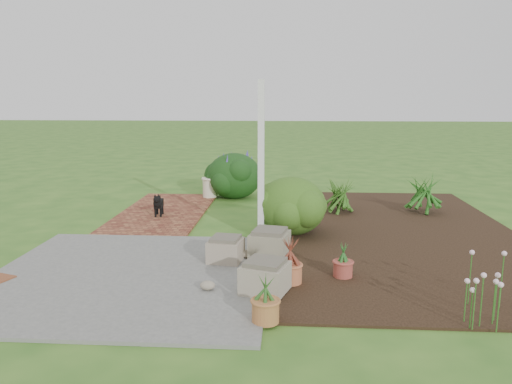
# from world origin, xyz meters

# --- Properties ---
(ground) EXTENTS (80.00, 80.00, 0.00)m
(ground) POSITION_xyz_m (0.00, 0.00, 0.00)
(ground) COLOR #30621F
(ground) RESTS_ON ground
(concrete_patio) EXTENTS (3.50, 3.50, 0.04)m
(concrete_patio) POSITION_xyz_m (-1.25, -1.75, 0.02)
(concrete_patio) COLOR #60615E
(concrete_patio) RESTS_ON ground
(brick_path) EXTENTS (1.60, 3.50, 0.04)m
(brick_path) POSITION_xyz_m (-1.70, 1.75, 0.02)
(brick_path) COLOR brown
(brick_path) RESTS_ON ground
(garden_bed) EXTENTS (4.00, 7.00, 0.03)m
(garden_bed) POSITION_xyz_m (2.50, 0.50, 0.01)
(garden_bed) COLOR black
(garden_bed) RESTS_ON ground
(veranda_post) EXTENTS (0.10, 0.10, 2.50)m
(veranda_post) POSITION_xyz_m (0.30, 0.10, 1.25)
(veranda_post) COLOR white
(veranda_post) RESTS_ON ground
(stone_trough_near) EXTENTS (0.61, 0.61, 0.32)m
(stone_trough_near) POSITION_xyz_m (0.48, -2.21, 0.20)
(stone_trough_near) COLOR gray
(stone_trough_near) RESTS_ON concrete_patio
(stone_trough_mid) EXTENTS (0.50, 0.50, 0.29)m
(stone_trough_mid) POSITION_xyz_m (-0.11, -1.16, 0.19)
(stone_trough_mid) COLOR gray
(stone_trough_mid) RESTS_ON concrete_patio
(stone_trough_far) EXTENTS (0.60, 0.60, 0.34)m
(stone_trough_far) POSITION_xyz_m (0.48, -0.92, 0.21)
(stone_trough_far) COLOR gray
(stone_trough_far) RESTS_ON concrete_patio
(black_dog) EXTENTS (0.18, 0.48, 0.41)m
(black_dog) POSITION_xyz_m (-1.69, 1.33, 0.29)
(black_dog) COLOR black
(black_dog) RESTS_ON brick_path
(cream_ceramic_urn) EXTENTS (0.38, 0.38, 0.42)m
(cream_ceramic_urn) POSITION_xyz_m (-1.02, 3.20, 0.25)
(cream_ceramic_urn) COLOR beige
(cream_ceramic_urn) RESTS_ON brick_path
(evergreen_shrub) EXTENTS (1.15, 1.15, 0.96)m
(evergreen_shrub) POSITION_xyz_m (0.79, 0.38, 0.51)
(evergreen_shrub) COLOR #193B0F
(evergreen_shrub) RESTS_ON garden_bed
(agapanthus_clump_back) EXTENTS (1.11, 1.11, 0.88)m
(agapanthus_clump_back) POSITION_xyz_m (3.32, 2.03, 0.47)
(agapanthus_clump_back) COLOR #19410D
(agapanthus_clump_back) RESTS_ON garden_bed
(agapanthus_clump_front) EXTENTS (0.98, 0.98, 0.75)m
(agapanthus_clump_front) POSITION_xyz_m (1.72, 1.97, 0.40)
(agapanthus_clump_front) COLOR #1A4411
(agapanthus_clump_front) RESTS_ON garden_bed
(pink_flower_patch) EXTENTS (1.20, 1.20, 0.62)m
(pink_flower_patch) POSITION_xyz_m (2.90, -2.70, 0.34)
(pink_flower_patch) COLOR #113D0F
(pink_flower_patch) RESTS_ON garden_bed
(terracotta_pot_bronze) EXTENTS (0.34, 0.34, 0.23)m
(terracotta_pot_bronze) POSITION_xyz_m (0.76, -1.89, 0.15)
(terracotta_pot_bronze) COLOR #B6653D
(terracotta_pot_bronze) RESTS_ON garden_bed
(terracotta_pot_small_left) EXTENTS (0.28, 0.28, 0.20)m
(terracotta_pot_small_left) POSITION_xyz_m (1.42, -1.64, 0.13)
(terracotta_pot_small_left) COLOR #9B4034
(terracotta_pot_small_left) RESTS_ON garden_bed
(terracotta_pot_small_right) EXTENTS (0.29, 0.29, 0.23)m
(terracotta_pot_small_right) POSITION_xyz_m (0.52, -2.98, 0.15)
(terracotta_pot_small_right) COLOR #A76838
(terracotta_pot_small_right) RESTS_ON garden_bed
(purple_flowering_bush) EXTENTS (1.38, 1.38, 1.04)m
(purple_flowering_bush) POSITION_xyz_m (-0.49, 3.39, 0.52)
(purple_flowering_bush) COLOR black
(purple_flowering_bush) RESTS_ON ground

